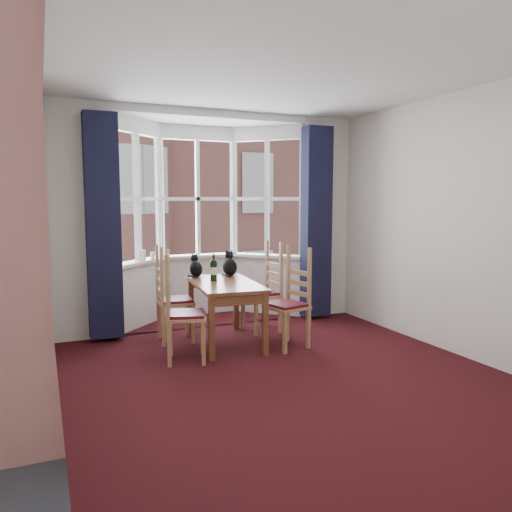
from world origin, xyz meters
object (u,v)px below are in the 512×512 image
chair_left_near (177,316)px  wine_bottle (214,269)px  chair_right_far (268,294)px  candle_short (153,256)px  candle_tall (143,255)px  chair_left_far (168,302)px  cat_left (196,268)px  chair_right_near (292,305)px  cat_right (230,266)px  dining_table (225,291)px

chair_left_near → wine_bottle: 0.89m
chair_right_far → candle_short: bearing=144.9°
chair_right_far → candle_tall: (-1.40, 0.86, 0.47)m
chair_left_far → cat_left: bearing=26.4°
chair_left_near → cat_left: (0.48, 0.95, 0.36)m
chair_left_far → chair_right_near: (1.26, -0.75, 0.00)m
candle_short → chair_left_far: bearing=-91.1°
cat_right → wine_bottle: bearing=-135.1°
chair_right_far → chair_right_near: bearing=-92.3°
chair_right_far → chair_left_far: bearing=179.6°
wine_bottle → candle_short: 1.19m
chair_right_far → candle_tall: candle_tall is taller
chair_right_near → wine_bottle: (-0.75, 0.55, 0.39)m
cat_left → wine_bottle: 0.41m
chair_right_near → cat_right: size_ratio=2.78×
dining_table → chair_left_near: bearing=-148.2°
chair_left_near → cat_right: cat_right is taller
candle_tall → chair_right_near: bearing=-49.5°
chair_right_near → candle_short: candle_short is taller
dining_table → candle_tall: candle_tall is taller
chair_right_near → cat_left: (-0.85, 0.95, 0.36)m
chair_right_near → candle_short: 2.10m
chair_right_near → cat_left: bearing=131.9°
dining_table → cat_right: bearing=63.4°
wine_bottle → candle_short: (-0.49, 1.08, 0.06)m
dining_table → cat_right: cat_right is taller
dining_table → cat_left: size_ratio=4.51×
chair_left_near → cat_left: 1.12m
cat_left → wine_bottle: size_ratio=0.93×
candle_tall → candle_short: 0.13m
dining_table → candle_short: (-0.58, 1.22, 0.30)m
cat_right → candle_tall: (-0.93, 0.73, 0.09)m
chair_left_near → candle_tall: (-0.03, 1.60, 0.47)m
chair_left_near → candle_tall: candle_tall is taller
dining_table → wine_bottle: 0.29m
cat_left → chair_right_far: bearing=-13.4°
candle_short → chair_left_near: bearing=-93.3°
chair_left_far → candle_short: candle_short is taller
chair_left_near → chair_right_near: same height
dining_table → cat_left: cat_left is taller
cat_left → chair_left_far: bearing=-153.6°
cat_left → candle_tall: 0.84m
dining_table → chair_right_far: chair_right_far is taller
candle_short → candle_tall: bearing=-166.5°
chair_left_near → wine_bottle: bearing=43.5°
dining_table → candle_short: bearing=115.4°
chair_right_far → candle_short: candle_short is taller
chair_left_near → candle_short: bearing=86.7°
cat_left → chair_left_near: bearing=-117.0°
wine_bottle → chair_right_far: bearing=13.3°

